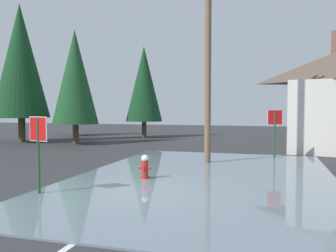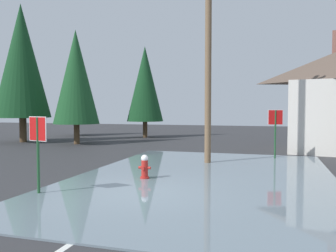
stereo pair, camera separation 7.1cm
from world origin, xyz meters
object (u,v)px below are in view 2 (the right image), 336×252
at_px(fire_hydrant, 145,167).
at_px(pine_tree_short_left, 75,90).
at_px(stop_sign_near, 38,139).
at_px(pine_tree_far_center, 22,61).
at_px(pine_tree_tall_left, 76,77).
at_px(pine_tree_mid_left, 145,84).
at_px(utility_pole, 208,46).
at_px(stop_sign_far, 275,124).

height_order(fire_hydrant, pine_tree_short_left, pine_tree_short_left).
bearing_deg(stop_sign_near, pine_tree_short_left, 118.40).
distance_m(pine_tree_short_left, pine_tree_far_center, 6.64).
height_order(pine_tree_tall_left, pine_tree_mid_left, pine_tree_tall_left).
relative_size(pine_tree_mid_left, pine_tree_short_left, 1.09).
bearing_deg(pine_tree_mid_left, pine_tree_tall_left, -111.92).
bearing_deg(pine_tree_far_center, fire_hydrant, -37.86).
bearing_deg(pine_tree_tall_left, pine_tree_far_center, 177.67).
bearing_deg(utility_pole, pine_tree_far_center, 157.44).
bearing_deg(pine_tree_short_left, pine_tree_far_center, -93.82).
bearing_deg(stop_sign_far, pine_tree_tall_left, 164.37).
height_order(stop_sign_near, pine_tree_mid_left, pine_tree_mid_left).
height_order(stop_sign_near, fire_hydrant, stop_sign_near).
distance_m(utility_pole, pine_tree_tall_left, 11.57).
xyz_separation_m(utility_pole, stop_sign_far, (2.85, 2.23, -3.45)).
bearing_deg(pine_tree_tall_left, stop_sign_near, -63.27).
relative_size(utility_pole, stop_sign_far, 4.20).
bearing_deg(utility_pole, fire_hydrant, -109.21).
bearing_deg(pine_tree_tall_left, fire_hydrant, -49.26).
xyz_separation_m(utility_pole, pine_tree_short_left, (-14.01, 12.39, -1.09)).
relative_size(fire_hydrant, pine_tree_short_left, 0.12).
bearing_deg(pine_tree_short_left, utility_pole, -41.49).
distance_m(fire_hydrant, pine_tree_far_center, 17.32).
relative_size(utility_pole, pine_tree_tall_left, 1.29).
height_order(utility_pole, pine_tree_far_center, utility_pole).
relative_size(pine_tree_tall_left, pine_tree_mid_left, 1.02).
bearing_deg(stop_sign_near, utility_pole, 62.73).
height_order(utility_pole, pine_tree_short_left, utility_pole).
distance_m(pine_tree_tall_left, pine_tree_far_center, 4.63).
bearing_deg(utility_pole, stop_sign_near, -117.27).
height_order(pine_tree_mid_left, pine_tree_far_center, pine_tree_far_center).
relative_size(stop_sign_near, pine_tree_short_left, 0.32).
xyz_separation_m(stop_sign_far, pine_tree_short_left, (-16.85, 10.16, 2.36)).
bearing_deg(pine_tree_mid_left, pine_tree_far_center, -138.52).
relative_size(fire_hydrant, pine_tree_far_center, 0.09).
distance_m(fire_hydrant, utility_pole, 6.42).
height_order(fire_hydrant, pine_tree_mid_left, pine_tree_mid_left).
height_order(stop_sign_near, utility_pole, utility_pole).
bearing_deg(fire_hydrant, pine_tree_mid_left, 110.12).
xyz_separation_m(pine_tree_mid_left, pine_tree_far_center, (-7.02, -6.21, 1.36)).
height_order(stop_sign_near, pine_tree_far_center, pine_tree_far_center).
relative_size(pine_tree_tall_left, pine_tree_far_center, 0.78).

